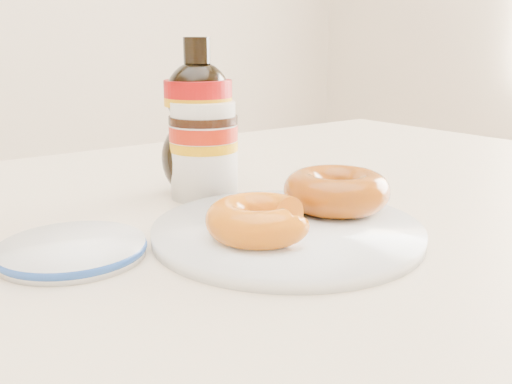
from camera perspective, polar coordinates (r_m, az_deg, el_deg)
dining_table at (r=0.66m, az=-2.55°, el=-8.94°), size 1.40×0.90×0.75m
plate at (r=0.55m, az=3.14°, el=-3.87°), size 0.26×0.26×0.01m
donut_bitten at (r=0.51m, az=0.31°, el=-2.76°), size 0.10×0.10×0.03m
donut_whole at (r=0.60m, az=8.04°, el=0.16°), size 0.14×0.14×0.04m
nutella_jar at (r=0.69m, az=-5.25°, el=4.56°), size 0.08×0.08×0.12m
syrup_bottle at (r=0.70m, az=-5.75°, el=7.41°), size 0.12×0.11×0.19m
blue_rim_saucer at (r=0.53m, az=-17.91°, el=-5.47°), size 0.13×0.13×0.01m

